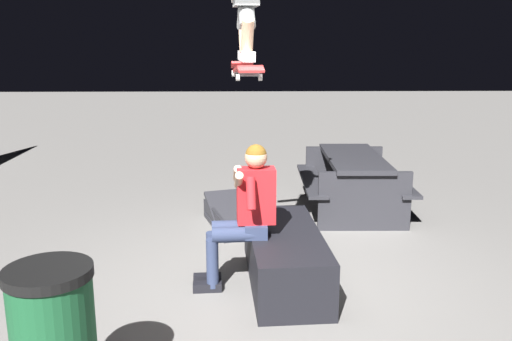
# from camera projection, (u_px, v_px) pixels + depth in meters

# --- Properties ---
(ground_plane) EXTENTS (40.00, 40.00, 0.00)m
(ground_plane) POSITION_uv_depth(u_px,v_px,m) (272.00, 293.00, 4.88)
(ground_plane) COLOR slate
(ledge_box_main) EXTENTS (1.68, 0.75, 0.49)m
(ledge_box_main) POSITION_uv_depth(u_px,v_px,m) (285.00, 257.00, 5.07)
(ledge_box_main) COLOR black
(ledge_box_main) RESTS_ON ground
(person_sitting_on_ledge) EXTENTS (0.59, 0.76, 1.33)m
(person_sitting_on_ledge) POSITION_uv_depth(u_px,v_px,m) (244.00, 209.00, 4.88)
(person_sitting_on_ledge) COLOR #2D3856
(person_sitting_on_ledge) RESTS_ON ground
(skateboard) EXTENTS (1.03, 0.28, 0.13)m
(skateboard) POSITION_uv_depth(u_px,v_px,m) (246.00, 70.00, 4.60)
(skateboard) COLOR #B72D2D
(kicker_ramp) EXTENTS (1.21, 1.07, 0.44)m
(kicker_ramp) POSITION_uv_depth(u_px,v_px,m) (245.00, 220.00, 6.66)
(kicker_ramp) COLOR #28282D
(kicker_ramp) RESTS_ON ground
(picnic_table_back) EXTENTS (1.72, 1.37, 0.75)m
(picnic_table_back) POSITION_uv_depth(u_px,v_px,m) (353.00, 174.00, 7.15)
(picnic_table_back) COLOR #28282D
(picnic_table_back) RESTS_ON ground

